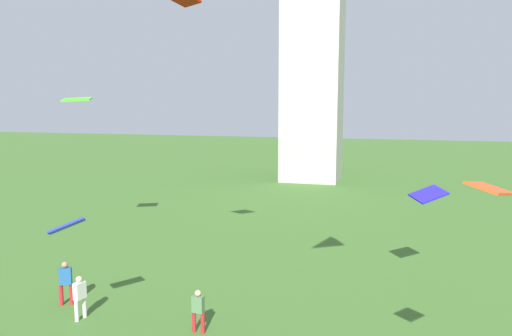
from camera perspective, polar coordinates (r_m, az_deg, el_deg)
The scene contains 7 objects.
person_0 at distance 21.20m, azimuth -22.14°, elevation -12.55°, with size 0.55×0.46×1.83m.
person_2 at distance 17.67m, azimuth -7.05°, elevation -16.62°, with size 0.50×0.27×1.60m.
person_3 at distance 19.69m, azimuth -20.64°, elevation -14.26°, with size 0.34×0.52×1.71m.
kite_flying_0 at distance 10.94m, azimuth 26.54°, elevation -2.23°, with size 1.14×1.28×0.35m.
kite_flying_4 at distance 21.82m, azimuth 20.25°, elevation -3.01°, with size 1.72×1.54×0.66m.
kite_flying_5 at distance 29.45m, azimuth -20.94°, elevation 7.80°, with size 1.88×1.63×0.30m.
kite_flying_6 at distance 17.88m, azimuth -22.03°, elevation -6.54°, with size 1.44×1.50×0.75m.
Camera 1 is at (2.81, 3.04, 8.15)m, focal length 32.88 mm.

